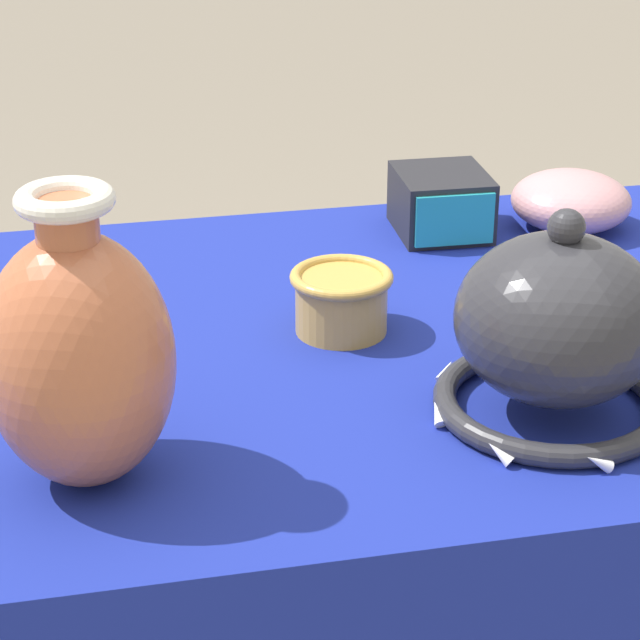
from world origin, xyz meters
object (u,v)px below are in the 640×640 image
at_px(vase_dome_bell, 557,332).
at_px(mosaic_tile_box, 441,203).
at_px(vase_tall_bulbous, 79,356).
at_px(cup_wide_ochre, 341,299).
at_px(bowl_shallow_rose, 571,201).

xyz_separation_m(vase_dome_bell, mosaic_tile_box, (0.03, 0.47, -0.04)).
distance_m(vase_tall_bulbous, cup_wide_ochre, 0.37).
relative_size(vase_dome_bell, cup_wide_ochre, 2.13).
bearing_deg(vase_dome_bell, mosaic_tile_box, 85.74).
bearing_deg(vase_dome_bell, vase_tall_bulbous, -176.68).
height_order(cup_wide_ochre, bowl_shallow_rose, bowl_shallow_rose).
bearing_deg(mosaic_tile_box, bowl_shallow_rose, -4.78).
bearing_deg(cup_wide_ochre, bowl_shallow_rose, 33.68).
distance_m(vase_dome_bell, mosaic_tile_box, 0.47).
bearing_deg(bowl_shallow_rose, cup_wide_ochre, -146.32).
bearing_deg(mosaic_tile_box, vase_dome_bell, -92.39).
height_order(vase_dome_bell, mosaic_tile_box, vase_dome_bell).
bearing_deg(vase_dome_bell, cup_wide_ochre, 126.13).
relative_size(mosaic_tile_box, cup_wide_ochre, 1.20).
distance_m(vase_tall_bulbous, bowl_shallow_rose, 0.79).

